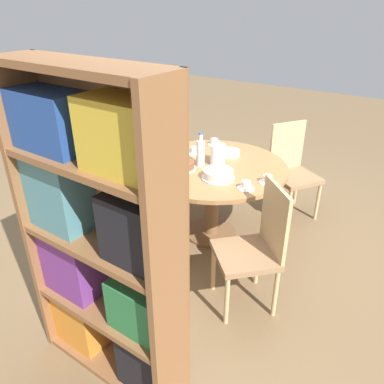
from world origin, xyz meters
name	(u,v)px	position (x,y,z in m)	size (l,w,h in m)	color
ground_plane	(210,233)	(0.00, 0.00, 0.00)	(14.00, 14.00, 0.00)	brown
dining_table	(212,178)	(0.00, 0.00, 0.60)	(1.35, 1.35, 0.73)	brown
chair_a	(255,246)	(-0.74, 0.60, 0.50)	(0.59, 0.59, 0.96)	tan
chair_b	(292,169)	(-0.45, -0.84, 0.50)	(0.58, 0.58, 0.96)	tan
chair_c	(177,153)	(0.80, -0.52, 0.50)	(0.59, 0.59, 0.96)	tan
chair_d	(108,203)	(0.58, 0.76, 0.50)	(0.59, 0.59, 0.96)	tan
bookshelf	(101,245)	(-0.29, 1.58, 0.90)	(0.97, 0.28, 1.84)	brown
coffee_pot	(218,154)	(-0.03, -0.04, 0.84)	(0.13, 0.13, 0.23)	white
water_bottle	(201,152)	(0.09, 0.07, 0.86)	(0.07, 0.07, 0.31)	silver
cake_main	(218,174)	(-0.19, 0.21, 0.77)	(0.28, 0.28, 0.08)	silver
cake_second	(182,165)	(0.17, 0.22, 0.77)	(0.24, 0.24, 0.07)	silver
cup_a	(267,180)	(-0.56, 0.06, 0.76)	(0.13, 0.13, 0.07)	white
cup_b	(246,186)	(-0.47, 0.25, 0.76)	(0.13, 0.13, 0.07)	white
cup_c	(214,142)	(0.26, -0.46, 0.76)	(0.13, 0.13, 0.07)	white
cup_d	(194,151)	(0.29, -0.14, 0.76)	(0.13, 0.13, 0.07)	white
plate_stack	(230,153)	(-0.01, -0.30, 0.76)	(0.19, 0.19, 0.05)	white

